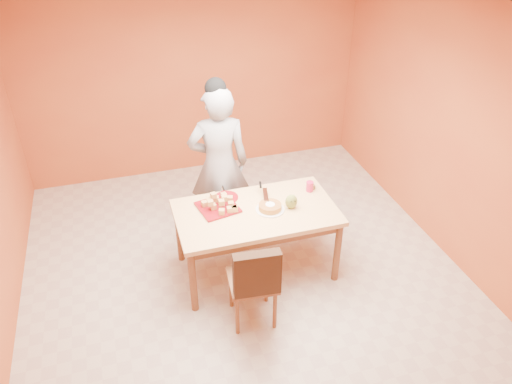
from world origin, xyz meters
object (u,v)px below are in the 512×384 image
object	(u,v)px
person	(219,165)
dining_table	(256,218)
dining_chair	(253,280)
red_dinner_plate	(226,197)
magenta_glass	(310,186)
sponge_cake	(270,207)
egg_ornament	(291,202)
checker_tin	(311,187)
pastry_platter	(218,207)

from	to	relation	value
person	dining_table	bearing A→B (deg)	110.43
dining_chair	red_dinner_plate	bearing A→B (deg)	94.90
red_dinner_plate	person	bearing A→B (deg)	86.02
dining_chair	magenta_glass	world-z (taller)	dining_chair
sponge_cake	egg_ornament	bearing A→B (deg)	-8.01
dining_chair	person	size ratio (longest dim) A/B	0.52
checker_tin	red_dinner_plate	bearing A→B (deg)	175.45
sponge_cake	dining_chair	bearing A→B (deg)	-120.07
dining_table	egg_ornament	bearing A→B (deg)	-9.40
dining_chair	pastry_platter	bearing A→B (deg)	103.72
dining_table	dining_chair	world-z (taller)	dining_chair
dining_table	pastry_platter	bearing A→B (deg)	156.65
checker_tin	egg_ornament	bearing A→B (deg)	-138.54
person	checker_tin	bearing A→B (deg)	155.55
sponge_cake	checker_tin	bearing A→B (deg)	25.86
dining_chair	sponge_cake	xyz separation A→B (m)	(0.37, 0.64, 0.31)
person	checker_tin	size ratio (longest dim) A/B	18.87
dining_chair	egg_ornament	world-z (taller)	dining_chair
pastry_platter	red_dinner_plate	size ratio (longest dim) A/B	1.52
dining_chair	person	xyz separation A→B (m)	(0.04, 1.41, 0.42)
red_dinner_plate	sponge_cake	bearing A→B (deg)	-42.67
dining_chair	egg_ornament	distance (m)	0.91
dining_chair	checker_tin	size ratio (longest dim) A/B	9.82
pastry_platter	red_dinner_plate	world-z (taller)	pastry_platter
dining_chair	checker_tin	distance (m)	1.31
red_dinner_plate	dining_chair	bearing A→B (deg)	-90.28
red_dinner_plate	sponge_cake	size ratio (longest dim) A/B	1.06
person	sponge_cake	size ratio (longest dim) A/B	7.93
magenta_glass	checker_tin	distance (m)	0.07
pastry_platter	egg_ornament	size ratio (longest dim) A/B	2.38
dining_chair	magenta_glass	xyz separation A→B (m)	(0.88, 0.85, 0.32)
person	red_dinner_plate	size ratio (longest dim) A/B	7.47
dining_table	red_dinner_plate	distance (m)	0.40
sponge_cake	dining_table	bearing A→B (deg)	168.46
dining_table	person	bearing A→B (deg)	104.91
pastry_platter	red_dinner_plate	distance (m)	0.20
red_dinner_plate	sponge_cake	world-z (taller)	sponge_cake
person	dining_chair	bearing A→B (deg)	94.10
checker_tin	dining_table	bearing A→B (deg)	-160.90
person	sponge_cake	world-z (taller)	person
dining_table	checker_tin	world-z (taller)	checker_tin
egg_ornament	dining_table	bearing A→B (deg)	175.93
dining_table	egg_ornament	distance (m)	0.39
pastry_platter	dining_chair	bearing A→B (deg)	-81.47
person	checker_tin	distance (m)	1.02
person	magenta_glass	world-z (taller)	person
red_dinner_plate	egg_ornament	size ratio (longest dim) A/B	1.57
checker_tin	person	bearing A→B (deg)	150.03
egg_ornament	checker_tin	bearing A→B (deg)	46.80
dining_chair	pastry_platter	world-z (taller)	dining_chair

